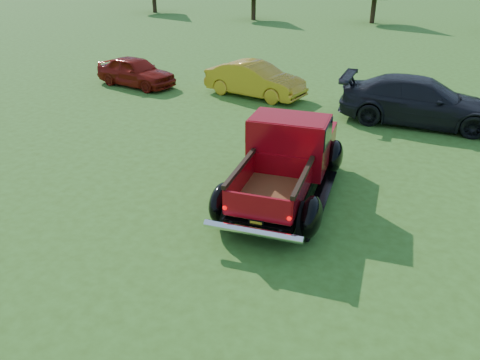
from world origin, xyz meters
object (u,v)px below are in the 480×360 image
at_px(pickup_truck, 288,156).
at_px(show_car_red, 136,71).
at_px(show_car_grey, 420,101).
at_px(show_car_yellow, 255,80).

height_order(pickup_truck, show_car_red, pickup_truck).
height_order(show_car_red, show_car_grey, show_car_grey).
xyz_separation_m(pickup_truck, show_car_grey, (2.30, 6.14, -0.11)).
bearing_deg(pickup_truck, show_car_yellow, 112.33).
bearing_deg(show_car_grey, show_car_yellow, 81.11).
bearing_deg(pickup_truck, show_car_red, 138.30).
xyz_separation_m(show_car_red, show_car_grey, (10.96, -0.14, 0.14)).
xyz_separation_m(show_car_yellow, show_car_grey, (5.96, -0.73, 0.09)).
bearing_deg(pickup_truck, show_car_grey, 63.78).
bearing_deg(show_car_yellow, show_car_grey, -87.60).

